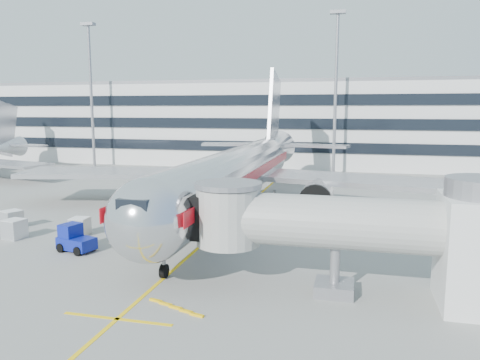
% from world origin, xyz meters
% --- Properties ---
extents(ground, '(180.00, 180.00, 0.00)m').
position_xyz_m(ground, '(0.00, 0.00, 0.00)').
color(ground, gray).
rests_on(ground, ground).
extents(lead_in_line, '(0.25, 70.00, 0.01)m').
position_xyz_m(lead_in_line, '(0.00, 10.00, 0.01)').
color(lead_in_line, yellow).
rests_on(lead_in_line, ground).
extents(stop_bar, '(6.00, 0.25, 0.01)m').
position_xyz_m(stop_bar, '(0.00, -14.00, 0.01)').
color(stop_bar, yellow).
rests_on(stop_bar, ground).
extents(main_jet, '(50.95, 48.70, 16.06)m').
position_xyz_m(main_jet, '(0.00, 11.72, 4.23)').
color(main_jet, silver).
rests_on(main_jet, ground).
extents(jet_bridge, '(17.80, 4.50, 7.00)m').
position_xyz_m(jet_bridge, '(12.18, -8.00, 3.87)').
color(jet_bridge, silver).
rests_on(jet_bridge, ground).
extents(terminal, '(150.00, 24.25, 15.60)m').
position_xyz_m(terminal, '(0.00, 57.95, 7.80)').
color(terminal, silver).
rests_on(terminal, ground).
extents(light_mast_west, '(2.40, 1.20, 25.45)m').
position_xyz_m(light_mast_west, '(-35.00, 42.00, 14.88)').
color(light_mast_west, gray).
rests_on(light_mast_west, ground).
extents(light_mast_centre, '(2.40, 1.20, 25.45)m').
position_xyz_m(light_mast_centre, '(8.00, 42.00, 14.88)').
color(light_mast_centre, gray).
rests_on(light_mast_centre, ground).
extents(belt_loader, '(4.79, 2.12, 2.25)m').
position_xyz_m(belt_loader, '(-4.98, 1.74, 0.64)').
color(belt_loader, yellow).
rests_on(belt_loader, ground).
extents(baggage_tug, '(3.02, 2.29, 2.04)m').
position_xyz_m(baggage_tug, '(-8.69, -4.36, 0.89)').
color(baggage_tug, navy).
rests_on(baggage_tug, ground).
extents(cargo_container_left, '(1.70, 1.70, 1.58)m').
position_xyz_m(cargo_container_left, '(-15.49, -2.51, 0.80)').
color(cargo_container_left, '#BABCC2').
rests_on(cargo_container_left, ground).
extents(cargo_container_right, '(1.93, 1.93, 1.58)m').
position_xyz_m(cargo_container_right, '(-18.12, 0.37, 0.79)').
color(cargo_container_right, '#BABCC2').
rests_on(cargo_container_right, ground).
extents(cargo_container_front, '(1.47, 1.47, 1.48)m').
position_xyz_m(cargo_container_front, '(-10.89, -0.27, 0.74)').
color(cargo_container_front, '#BABCC2').
rests_on(cargo_container_front, ground).
extents(ramp_worker, '(0.66, 0.75, 1.74)m').
position_xyz_m(ramp_worker, '(-5.74, -0.91, 0.87)').
color(ramp_worker, '#ACFF1A').
rests_on(ramp_worker, ground).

